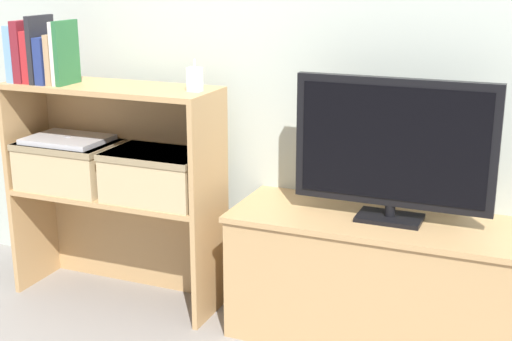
{
  "coord_description": "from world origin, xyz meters",
  "views": [
    {
      "loc": [
        0.94,
        -2.11,
        1.31
      ],
      "look_at": [
        0.0,
        0.15,
        0.6
      ],
      "focal_mm": 50.0,
      "sensor_mm": 36.0,
      "label": 1
    }
  ],
  "objects_px": {
    "tv": "(393,146)",
    "laptop": "(68,139)",
    "book_crimson": "(35,56)",
    "book_charcoal": "(41,49)",
    "tv_stand": "(386,282)",
    "book_tan": "(57,59)",
    "book_maroon": "(27,51)",
    "book_forest": "(66,53)",
    "baby_monitor": "(195,79)",
    "storage_basket_right": "(157,173)",
    "book_skyblue": "(19,53)",
    "book_ivory": "(62,53)",
    "storage_basket_left": "(69,162)",
    "book_navy": "(49,60)"
  },
  "relations": [
    {
      "from": "book_ivory",
      "to": "book_skyblue",
      "type": "bearing_deg",
      "value": 180.0
    },
    {
      "from": "book_crimson",
      "to": "storage_basket_right",
      "type": "distance_m",
      "value": 0.65
    },
    {
      "from": "book_crimson",
      "to": "book_ivory",
      "type": "xyz_separation_m",
      "value": [
        0.13,
        0.0,
        0.02
      ]
    },
    {
      "from": "book_skyblue",
      "to": "baby_monitor",
      "type": "distance_m",
      "value": 0.74
    },
    {
      "from": "baby_monitor",
      "to": "laptop",
      "type": "xyz_separation_m",
      "value": [
        -0.56,
        -0.02,
        -0.27
      ]
    },
    {
      "from": "tv",
      "to": "book_forest",
      "type": "bearing_deg",
      "value": -175.73
    },
    {
      "from": "book_crimson",
      "to": "book_charcoal",
      "type": "distance_m",
      "value": 0.04
    },
    {
      "from": "book_navy",
      "to": "book_tan",
      "type": "height_order",
      "value": "book_tan"
    },
    {
      "from": "book_skyblue",
      "to": "book_crimson",
      "type": "height_order",
      "value": "book_skyblue"
    },
    {
      "from": "book_crimson",
      "to": "book_ivory",
      "type": "bearing_deg",
      "value": 0.0
    },
    {
      "from": "tv_stand",
      "to": "storage_basket_right",
      "type": "relative_size",
      "value": 2.91
    },
    {
      "from": "book_crimson",
      "to": "storage_basket_right",
      "type": "height_order",
      "value": "book_crimson"
    },
    {
      "from": "book_crimson",
      "to": "baby_monitor",
      "type": "bearing_deg",
      "value": 4.08
    },
    {
      "from": "book_maroon",
      "to": "book_tan",
      "type": "relative_size",
      "value": 1.25
    },
    {
      "from": "book_charcoal",
      "to": "book_forest",
      "type": "distance_m",
      "value": 0.12
    },
    {
      "from": "laptop",
      "to": "book_ivory",
      "type": "bearing_deg",
      "value": -48.72
    },
    {
      "from": "tv",
      "to": "laptop",
      "type": "xyz_separation_m",
      "value": [
        -1.28,
        -0.06,
        -0.08
      ]
    },
    {
      "from": "tv_stand",
      "to": "book_maroon",
      "type": "distance_m",
      "value": 1.61
    },
    {
      "from": "book_skyblue",
      "to": "book_ivory",
      "type": "relative_size",
      "value": 0.91
    },
    {
      "from": "book_maroon",
      "to": "storage_basket_right",
      "type": "bearing_deg",
      "value": 3.41
    },
    {
      "from": "book_maroon",
      "to": "book_forest",
      "type": "height_order",
      "value": "book_forest"
    },
    {
      "from": "tv_stand",
      "to": "book_tan",
      "type": "xyz_separation_m",
      "value": [
        -1.27,
        -0.09,
        0.73
      ]
    },
    {
      "from": "baby_monitor",
      "to": "storage_basket_right",
      "type": "distance_m",
      "value": 0.4
    },
    {
      "from": "baby_monitor",
      "to": "book_crimson",
      "type": "bearing_deg",
      "value": -175.92
    },
    {
      "from": "storage_basket_right",
      "to": "book_crimson",
      "type": "bearing_deg",
      "value": -176.33
    },
    {
      "from": "book_skyblue",
      "to": "book_maroon",
      "type": "height_order",
      "value": "book_maroon"
    },
    {
      "from": "tv_stand",
      "to": "book_maroon",
      "type": "xyz_separation_m",
      "value": [
        -1.41,
        -0.09,
        0.75
      ]
    },
    {
      "from": "book_skyblue",
      "to": "storage_basket_left",
      "type": "height_order",
      "value": "book_skyblue"
    },
    {
      "from": "book_charcoal",
      "to": "book_tan",
      "type": "relative_size",
      "value": 1.35
    },
    {
      "from": "book_forest",
      "to": "laptop",
      "type": "bearing_deg",
      "value": 146.94
    },
    {
      "from": "tv",
      "to": "book_tan",
      "type": "height_order",
      "value": "book_tan"
    },
    {
      "from": "book_crimson",
      "to": "storage_basket_right",
      "type": "relative_size",
      "value": 0.52
    },
    {
      "from": "book_skyblue",
      "to": "tv",
      "type": "bearing_deg",
      "value": 3.61
    },
    {
      "from": "tv",
      "to": "baby_monitor",
      "type": "distance_m",
      "value": 0.74
    },
    {
      "from": "tv_stand",
      "to": "book_tan",
      "type": "relative_size",
      "value": 5.88
    },
    {
      "from": "book_maroon",
      "to": "storage_basket_left",
      "type": "height_order",
      "value": "book_maroon"
    },
    {
      "from": "tv_stand",
      "to": "book_navy",
      "type": "height_order",
      "value": "book_navy"
    },
    {
      "from": "book_maroon",
      "to": "storage_basket_right",
      "type": "relative_size",
      "value": 0.62
    },
    {
      "from": "tv",
      "to": "laptop",
      "type": "relative_size",
      "value": 2.17
    },
    {
      "from": "book_charcoal",
      "to": "storage_basket_right",
      "type": "relative_size",
      "value": 0.67
    },
    {
      "from": "book_maroon",
      "to": "book_ivory",
      "type": "bearing_deg",
      "value": 0.0
    },
    {
      "from": "book_tan",
      "to": "book_forest",
      "type": "distance_m",
      "value": 0.05
    },
    {
      "from": "baby_monitor",
      "to": "tv_stand",
      "type": "bearing_deg",
      "value": 3.7
    },
    {
      "from": "tv_stand",
      "to": "laptop",
      "type": "relative_size",
      "value": 3.57
    },
    {
      "from": "book_charcoal",
      "to": "book_navy",
      "type": "distance_m",
      "value": 0.05
    },
    {
      "from": "book_forest",
      "to": "storage_basket_right",
      "type": "bearing_deg",
      "value": 5.2
    },
    {
      "from": "tv_stand",
      "to": "book_charcoal",
      "type": "xyz_separation_m",
      "value": [
        -1.34,
        -0.09,
        0.76
      ]
    },
    {
      "from": "book_navy",
      "to": "storage_basket_right",
      "type": "distance_m",
      "value": 0.6
    },
    {
      "from": "storage_basket_right",
      "to": "book_maroon",
      "type": "bearing_deg",
      "value": -176.59
    },
    {
      "from": "tv",
      "to": "book_charcoal",
      "type": "xyz_separation_m",
      "value": [
        -1.34,
        -0.09,
        0.27
      ]
    }
  ]
}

